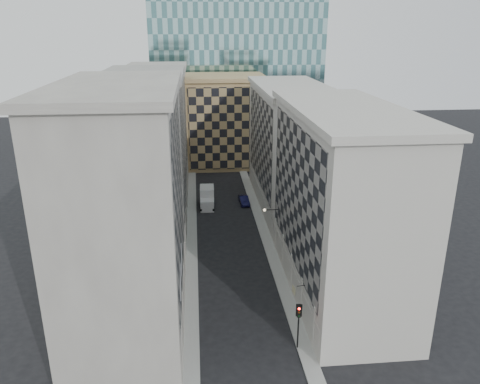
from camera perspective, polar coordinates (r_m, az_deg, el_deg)
sidewalk_west at (r=66.99m, az=-5.90°, el=-5.46°), size 1.50×100.00×0.15m
sidewalk_east at (r=67.64m, az=3.06°, el=-5.12°), size 1.50×100.00×0.15m
bldg_left_a at (r=45.38m, az=-13.58°, el=-2.26°), size 10.80×22.80×23.70m
bldg_left_b at (r=66.32m, az=-11.12°, el=4.36°), size 10.80×22.80×22.70m
bldg_left_c at (r=87.78m, az=-9.83°, el=7.78°), size 10.80×22.80×21.70m
bldg_right_a at (r=51.42m, az=11.94°, el=-1.32°), size 10.80×26.80×20.70m
bldg_right_b at (r=76.57m, az=6.07°, el=5.50°), size 10.80×28.80×19.70m
tan_block at (r=100.64m, az=-1.88°, el=8.73°), size 16.80×14.80×18.80m
church_tower at (r=112.86m, az=-3.54°, el=18.82°), size 7.20×7.20×51.50m
flagpoles_left at (r=42.01m, az=-7.22°, el=-9.45°), size 0.10×6.33×2.33m
bracket_lamp at (r=59.66m, az=3.17°, el=-2.20°), size 1.98×0.36×0.36m
traffic_light at (r=44.13m, az=7.17°, el=-14.93°), size 0.56×0.53×4.52m
box_truck at (r=77.78m, az=-4.03°, el=-0.77°), size 2.44×5.69×3.09m
dark_car at (r=78.64m, az=0.48°, el=-1.01°), size 1.71×4.22×1.36m
shop_sign at (r=47.23m, az=6.63°, el=-11.75°), size 1.23×0.78×0.86m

